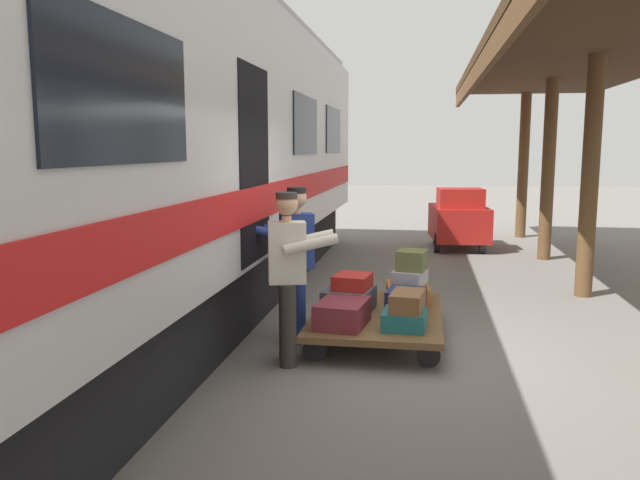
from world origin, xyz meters
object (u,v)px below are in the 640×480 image
at_px(luggage_cart, 377,316).
at_px(porter_by_door, 289,272).
at_px(suitcase_burgundy_valise, 342,313).
at_px(baggage_tug, 459,219).
at_px(suitcase_orange_carryall, 408,293).
at_px(suitcase_gray_aluminum, 410,277).
at_px(train_car, 118,154).
at_px(suitcase_teal_softside, 404,320).
at_px(suitcase_cream_canvas, 355,290).
at_px(suitcase_slate_roller, 349,300).
at_px(suitcase_navy_fabric, 406,302).
at_px(suitcase_red_plastic, 352,282).
at_px(suitcase_olive_duffel, 412,260).
at_px(suitcase_brown_leather, 407,301).
at_px(porter_in_overalls, 295,259).

distance_m(luggage_cart, porter_by_door, 1.41).
bearing_deg(suitcase_burgundy_valise, baggage_tug, -102.06).
relative_size(suitcase_orange_carryall, suitcase_gray_aluminum, 1.12).
height_order(train_car, suitcase_teal_softside, train_car).
xyz_separation_m(train_car, suitcase_cream_canvas, (-2.42, -1.13, -1.65)).
bearing_deg(suitcase_slate_roller, porter_by_door, 63.54).
height_order(suitcase_navy_fabric, suitcase_red_plastic, suitcase_red_plastic).
xyz_separation_m(train_car, suitcase_olive_duffel, (-3.10, -1.08, -1.25)).
bearing_deg(suitcase_olive_duffel, suitcase_orange_carryall, -47.35).
xyz_separation_m(suitcase_cream_canvas, suitcase_brown_leather, (-0.66, 1.14, 0.17)).
xyz_separation_m(suitcase_orange_carryall, porter_in_overalls, (1.21, 0.80, 0.52)).
xyz_separation_m(suitcase_cream_canvas, suitcase_olive_duffel, (-0.68, 0.05, 0.40)).
xyz_separation_m(suitcase_slate_roller, suitcase_olive_duffel, (-0.68, -0.53, 0.38)).
bearing_deg(suitcase_olive_duffel, suitcase_red_plastic, 41.58).
relative_size(luggage_cart, suitcase_burgundy_valise, 3.32).
bearing_deg(suitcase_olive_duffel, suitcase_slate_roller, 38.16).
distance_m(suitcase_slate_roller, suitcase_burgundy_valise, 0.58).
distance_m(suitcase_red_plastic, porter_in_overalls, 0.70).
distance_m(suitcase_orange_carryall, baggage_tug, 6.12).
relative_size(luggage_cart, suitcase_teal_softside, 4.57).
bearing_deg(suitcase_red_plastic, suitcase_slate_roller, -40.31).
bearing_deg(suitcase_navy_fabric, baggage_tug, -97.79).
xyz_separation_m(suitcase_slate_roller, suitcase_gray_aluminum, (-0.66, -0.55, 0.16)).
height_order(suitcase_cream_canvas, suitcase_red_plastic, suitcase_red_plastic).
height_order(suitcase_cream_canvas, baggage_tug, baggage_tug).
xyz_separation_m(suitcase_teal_softside, suitcase_navy_fabric, (0.00, -0.58, 0.04)).
bearing_deg(luggage_cart, suitcase_navy_fabric, 180.00).
distance_m(suitcase_slate_roller, suitcase_olive_duffel, 0.94).
height_order(luggage_cart, suitcase_olive_duffel, suitcase_olive_duffel).
height_order(suitcase_red_plastic, suitcase_olive_duffel, suitcase_olive_duffel).
bearing_deg(suitcase_navy_fabric, luggage_cart, 0.00).
bearing_deg(suitcase_orange_carryall, suitcase_red_plastic, 46.03).
bearing_deg(baggage_tug, suitcase_slate_roller, 76.91).
xyz_separation_m(suitcase_olive_duffel, porter_by_door, (1.16, 1.50, 0.11)).
bearing_deg(suitcase_gray_aluminum, baggage_tug, -98.28).
xyz_separation_m(suitcase_slate_roller, suitcase_burgundy_valise, (0.00, 0.58, -0.00)).
bearing_deg(suitcase_burgundy_valise, train_car, -0.98).
height_order(suitcase_navy_fabric, suitcase_gray_aluminum, suitcase_gray_aluminum).
bearing_deg(suitcase_slate_roller, suitcase_teal_softside, 137.43).
distance_m(suitcase_teal_softside, suitcase_navy_fabric, 0.59).
xyz_separation_m(suitcase_burgundy_valise, porter_by_door, (0.48, 0.38, 0.49)).
relative_size(suitcase_burgundy_valise, suitcase_brown_leather, 1.27).
bearing_deg(suitcase_orange_carryall, porter_by_door, 54.20).
bearing_deg(suitcase_teal_softside, baggage_tug, -97.16).
height_order(train_car, suitcase_cream_canvas, train_car).
distance_m(suitcase_cream_canvas, baggage_tug, 6.25).
xyz_separation_m(suitcase_burgundy_valise, baggage_tug, (-1.54, -7.22, 0.19)).
height_order(train_car, suitcase_burgundy_valise, train_car).
distance_m(suitcase_teal_softside, suitcase_orange_carryall, 1.17).
bearing_deg(suitcase_brown_leather, train_car, -0.19).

